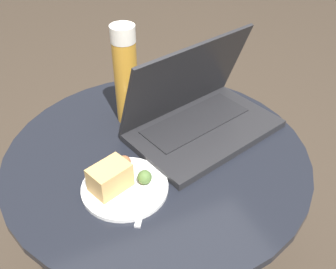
% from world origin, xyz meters
% --- Properties ---
extents(table, '(0.70, 0.70, 0.54)m').
position_xyz_m(table, '(0.00, 0.00, 0.40)').
color(table, '#9E9EA3').
rests_on(table, ground_plane).
extents(laptop, '(0.39, 0.30, 0.22)m').
position_xyz_m(laptop, '(0.13, 0.04, 0.59)').
color(laptop, '#232326').
rests_on(laptop, table).
extents(beer_glass, '(0.06, 0.06, 0.25)m').
position_xyz_m(beer_glass, '(-0.01, 0.15, 0.67)').
color(beer_glass, gold).
rests_on(beer_glass, table).
extents(snack_plate, '(0.18, 0.18, 0.06)m').
position_xyz_m(snack_plate, '(-0.11, -0.07, 0.56)').
color(snack_plate, white).
rests_on(snack_plate, table).
extents(fork, '(0.11, 0.16, 0.00)m').
position_xyz_m(fork, '(-0.06, -0.10, 0.55)').
color(fork, silver).
rests_on(fork, table).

